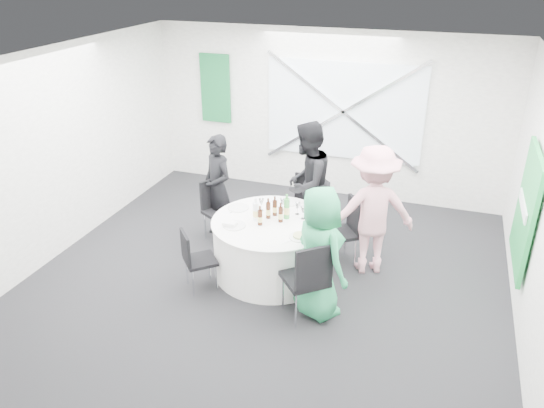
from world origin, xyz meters
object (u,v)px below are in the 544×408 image
(person_woman_pink, at_px, (373,210))
(person_woman_green, at_px, (319,253))
(chair_front_right, at_px, (309,275))
(green_water_bottle, at_px, (287,209))
(banquet_table, at_px, (272,247))
(chair_back, at_px, (305,202))
(person_man_back_left, at_px, (218,187))
(chair_back_right, at_px, (345,226))
(person_man_back, at_px, (307,184))
(chair_back_left, at_px, (217,205))
(chair_front_left, at_px, (194,256))
(clear_water_bottle, at_px, (256,212))

(person_woman_pink, distance_m, person_woman_green, 1.22)
(chair_front_right, distance_m, green_water_bottle, 1.16)
(banquet_table, height_order, chair_back, chair_back)
(person_man_back_left, bearing_deg, chair_back_right, 28.90)
(chair_front_right, relative_size, person_man_back, 0.57)
(banquet_table, xyz_separation_m, green_water_bottle, (0.15, 0.14, 0.51))
(chair_back_left, bearing_deg, chair_back_right, -61.67)
(chair_front_right, relative_size, chair_front_left, 1.25)
(person_woman_green, xyz_separation_m, green_water_bottle, (-0.64, 0.79, 0.09))
(banquet_table, xyz_separation_m, chair_back, (0.12, 1.12, 0.17))
(chair_back, xyz_separation_m, green_water_bottle, (0.03, -0.99, 0.34))
(banquet_table, distance_m, person_woman_pink, 1.38)
(chair_back_left, distance_m, person_woman_green, 2.28)
(green_water_bottle, bearing_deg, chair_back, 91.76)
(chair_front_left, height_order, person_woman_pink, person_woman_pink)
(chair_back_right, height_order, person_woman_pink, person_woman_pink)
(chair_back_left, height_order, person_man_back, person_man_back)
(chair_front_right, height_order, person_man_back, person_man_back)
(person_man_back, bearing_deg, chair_front_right, 26.77)
(person_woman_pink, height_order, clear_water_bottle, person_woman_pink)
(chair_front_right, xyz_separation_m, person_man_back_left, (-1.80, 1.54, 0.18))
(clear_water_bottle, bearing_deg, person_man_back_left, 139.22)
(person_man_back_left, distance_m, green_water_bottle, 1.36)
(person_man_back, bearing_deg, chair_back_left, -64.05)
(banquet_table, relative_size, person_woman_pink, 0.90)
(chair_back_right, bearing_deg, chair_back_left, -125.69)
(chair_back, bearing_deg, green_water_bottle, -82.09)
(chair_back_left, xyz_separation_m, person_woman_pink, (2.27, -0.14, 0.34))
(person_man_back_left, xyz_separation_m, green_water_bottle, (1.23, -0.57, 0.11))
(chair_front_left, distance_m, person_woman_green, 1.60)
(chair_back, height_order, green_water_bottle, green_water_bottle)
(chair_front_right, distance_m, chair_front_left, 1.51)
(chair_front_left, height_order, clear_water_bottle, clear_water_bottle)
(person_woman_green, relative_size, clear_water_bottle, 5.17)
(chair_back, relative_size, person_man_back, 0.52)
(chair_front_right, xyz_separation_m, person_woman_pink, (0.48, 1.33, 0.27))
(chair_back_right, xyz_separation_m, person_woman_pink, (0.35, -0.06, 0.32))
(chair_back_right, height_order, person_woman_green, person_woman_green)
(person_man_back_left, bearing_deg, person_man_back, 45.78)
(chair_back_left, relative_size, green_water_bottle, 2.70)
(banquet_table, relative_size, green_water_bottle, 4.67)
(person_man_back_left, distance_m, person_woman_pink, 2.29)
(banquet_table, xyz_separation_m, chair_front_right, (0.72, -0.83, 0.22))
(chair_back_right, xyz_separation_m, person_man_back_left, (-1.93, 0.15, 0.23))
(banquet_table, xyz_separation_m, person_man_back_left, (-1.08, 0.71, 0.40))
(chair_back_right, bearing_deg, banquet_table, -90.00)
(chair_back, bearing_deg, person_man_back, -60.92)
(chair_front_right, xyz_separation_m, person_man_back, (-0.54, 1.82, 0.30))
(chair_back, xyz_separation_m, person_woman_green, (0.67, -1.77, 0.25))
(person_man_back_left, relative_size, person_woman_green, 0.98)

